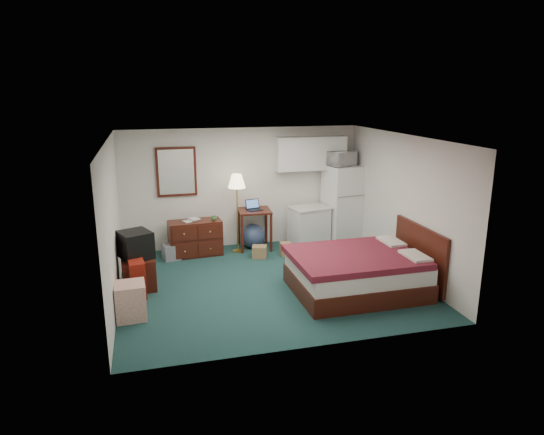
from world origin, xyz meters
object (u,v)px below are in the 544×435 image
object	(u,v)px
kitchen_counter	(309,227)
bed	(356,273)
desk	(255,229)
suitcase	(137,279)
floor_lamp	(237,214)
dresser	(195,238)
tv_stand	(139,273)
fridge	(342,204)

from	to	relation	value
kitchen_counter	bed	bearing A→B (deg)	-103.55
desk	suitcase	world-z (taller)	desk
floor_lamp	suitcase	distance (m)	2.75
kitchen_counter	suitcase	xyz separation A→B (m)	(-3.53, -1.84, -0.10)
dresser	suitcase	distance (m)	2.15
bed	dresser	bearing A→B (deg)	132.88
tv_stand	bed	bearing A→B (deg)	-21.39
dresser	tv_stand	distance (m)	1.84
fridge	suitcase	size ratio (longest dim) A/B	2.76
desk	kitchen_counter	size ratio (longest dim) A/B	1.01
desk	tv_stand	bearing A→B (deg)	-141.45
dresser	kitchen_counter	bearing A→B (deg)	-4.10
dresser	suitcase	bearing A→B (deg)	-125.54
floor_lamp	suitcase	world-z (taller)	floor_lamp
dresser	desk	bearing A→B (deg)	1.92
fridge	bed	xyz separation A→B (m)	(-0.82, -2.61, -0.52)
desk	bed	bearing A→B (deg)	-62.75
desk	fridge	size ratio (longest dim) A/B	0.49
tv_stand	suitcase	world-z (taller)	suitcase
desk	tv_stand	size ratio (longest dim) A/B	1.43
kitchen_counter	floor_lamp	bearing A→B (deg)	167.53
floor_lamp	desk	size ratio (longest dim) A/B	1.95
desk	kitchen_counter	xyz separation A→B (m)	(1.16, -0.13, -0.01)
dresser	suitcase	size ratio (longest dim) A/B	1.71
dresser	floor_lamp	size ratio (longest dim) A/B	0.65
tv_stand	fridge	bearing A→B (deg)	15.40
desk	suitcase	size ratio (longest dim) A/B	1.36
dresser	bed	size ratio (longest dim) A/B	0.51
bed	suitcase	xyz separation A→B (m)	(-3.50, 0.69, -0.02)
fridge	suitcase	bearing A→B (deg)	-164.89
floor_lamp	bed	size ratio (longest dim) A/B	0.79
suitcase	floor_lamp	bearing A→B (deg)	36.04
desk	suitcase	bearing A→B (deg)	-135.96
fridge	dresser	bearing A→B (deg)	172.64
floor_lamp	fridge	xyz separation A→B (m)	(2.33, 0.09, 0.04)
suitcase	desk	bearing A→B (deg)	33.07
kitchen_counter	tv_stand	size ratio (longest dim) A/B	1.41
tv_stand	floor_lamp	bearing A→B (deg)	32.13
bed	tv_stand	bearing A→B (deg)	162.66
fridge	tv_stand	size ratio (longest dim) A/B	2.91
fridge	bed	bearing A→B (deg)	-116.23
fridge	bed	distance (m)	2.79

